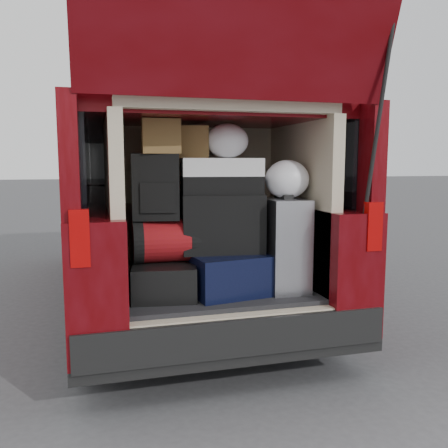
{
  "coord_description": "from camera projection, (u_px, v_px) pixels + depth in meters",
  "views": [
    {
      "loc": [
        -0.78,
        -2.86,
        1.41
      ],
      "look_at": [
        0.06,
        0.2,
        1.0
      ],
      "focal_mm": 38.0,
      "sensor_mm": 36.0,
      "label": 1
    }
  ],
  "objects": [
    {
      "name": "plastic_bag_center",
      "position": [
        227.0,
        141.0,
        3.14
      ],
      "size": [
        0.31,
        0.29,
        0.23
      ],
      "primitive_type": "ellipsoid",
      "rotation": [
        0.0,
        0.0,
        0.09
      ],
      "color": "white",
      "rests_on": "twotone_duffel"
    },
    {
      "name": "black_hardshell",
      "position": [
        164.0,
        278.0,
        3.1
      ],
      "size": [
        0.47,
        0.59,
        0.22
      ],
      "primitive_type": "cube",
      "rotation": [
        0.0,
        0.0,
        -0.14
      ],
      "color": "black",
      "rests_on": "load_floor"
    },
    {
      "name": "grocery_sack_lower",
      "position": [
        161.0,
        137.0,
        2.97
      ],
      "size": [
        0.24,
        0.2,
        0.21
      ],
      "primitive_type": "cube",
      "rotation": [
        0.0,
        0.0,
        -0.05
      ],
      "color": "brown",
      "rests_on": "backpack"
    },
    {
      "name": "black_soft_case",
      "position": [
        222.0,
        223.0,
        3.16
      ],
      "size": [
        0.57,
        0.38,
        0.39
      ],
      "primitive_type": "cube",
      "rotation": [
        0.0,
        0.0,
        -0.1
      ],
      "color": "black",
      "rests_on": "navy_hardshell"
    },
    {
      "name": "grocery_sack_upper",
      "position": [
        193.0,
        142.0,
        3.15
      ],
      "size": [
        0.24,
        0.21,
        0.21
      ],
      "primitive_type": "cube",
      "rotation": [
        0.0,
        0.0,
        -0.2
      ],
      "color": "brown",
      "rests_on": "twotone_duffel"
    },
    {
      "name": "twotone_duffel",
      "position": [
        221.0,
        176.0,
        3.13
      ],
      "size": [
        0.55,
        0.33,
        0.24
      ],
      "primitive_type": "cube",
      "rotation": [
        0.0,
        0.0,
        -0.11
      ],
      "color": "silver",
      "rests_on": "black_soft_case"
    },
    {
      "name": "plastic_bag_right",
      "position": [
        287.0,
        179.0,
        3.15
      ],
      "size": [
        0.31,
        0.29,
        0.26
      ],
      "primitive_type": "ellipsoid",
      "rotation": [
        0.0,
        0.0,
        0.04
      ],
      "color": "white",
      "rests_on": "silver_roller"
    },
    {
      "name": "red_duffel",
      "position": [
        166.0,
        240.0,
        3.07
      ],
      "size": [
        0.43,
        0.28,
        0.28
      ],
      "primitive_type": "cube",
      "rotation": [
        0.0,
        0.0,
        -0.01
      ],
      "color": "maroon",
      "rests_on": "black_hardshell"
    },
    {
      "name": "silver_roller",
      "position": [
        283.0,
        244.0,
        3.2
      ],
      "size": [
        0.27,
        0.42,
        0.62
      ],
      "primitive_type": "cube",
      "rotation": [
        0.0,
        0.0,
        -0.02
      ],
      "color": "white",
      "rests_on": "load_floor"
    },
    {
      "name": "navy_hardshell",
      "position": [
        223.0,
        271.0,
        3.2
      ],
      "size": [
        0.58,
        0.67,
        0.26
      ],
      "primitive_type": "cube",
      "rotation": [
        0.0,
        0.0,
        0.15
      ],
      "color": "black",
      "rests_on": "load_floor"
    },
    {
      "name": "minivan",
      "position": [
        175.0,
        212.0,
        4.78
      ],
      "size": [
        1.9,
        5.35,
        2.77
      ],
      "color": "black",
      "rests_on": "ground"
    },
    {
      "name": "load_floor",
      "position": [
        213.0,
        324.0,
        3.35
      ],
      "size": [
        1.24,
        1.05,
        0.55
      ],
      "primitive_type": "cube",
      "color": "black",
      "rests_on": "ground"
    },
    {
      "name": "ground",
      "position": [
        223.0,
        378.0,
        3.12
      ],
      "size": [
        80.0,
        80.0,
        0.0
      ],
      "primitive_type": "plane",
      "color": "#3A3A3D",
      "rests_on": "ground"
    },
    {
      "name": "backpack",
      "position": [
        156.0,
        187.0,
        3.01
      ],
      "size": [
        0.32,
        0.23,
        0.42
      ],
      "primitive_type": "cube",
      "rotation": [
        0.0,
        0.0,
        -0.18
      ],
      "color": "black",
      "rests_on": "red_duffel"
    }
  ]
}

